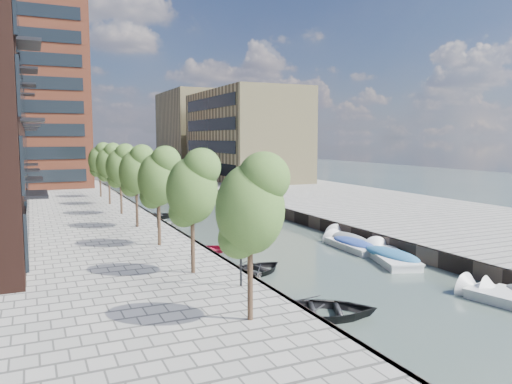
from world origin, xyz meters
TOP-DOWN VIEW (x-y plane):
  - water at (0.00, 40.00)m, footprint 300.00×300.00m
  - quay_right at (16.00, 40.00)m, footprint 20.00×140.00m
  - quay_wall_left at (-6.10, 40.00)m, footprint 0.25×140.00m
  - quay_wall_right at (6.10, 40.00)m, footprint 0.25×140.00m
  - far_closure at (0.00, 100.00)m, footprint 80.00×40.00m
  - tower at (-17.00, 65.00)m, footprint 18.00×18.00m
  - tan_block_near at (16.00, 62.00)m, footprint 12.00×25.00m
  - tan_block_far at (16.00, 88.00)m, footprint 12.00×20.00m
  - bridge at (0.00, 72.00)m, footprint 13.00×6.00m
  - tree_0 at (-8.50, 4.00)m, footprint 2.50×2.50m
  - tree_1 at (-8.50, 11.00)m, footprint 2.50×2.50m
  - tree_2 at (-8.50, 18.00)m, footprint 2.50×2.50m
  - tree_3 at (-8.50, 25.00)m, footprint 2.50×2.50m
  - tree_4 at (-8.50, 32.00)m, footprint 2.50×2.50m
  - tree_5 at (-8.50, 39.00)m, footprint 2.50×2.50m
  - tree_6 at (-8.50, 46.00)m, footprint 2.50×2.50m
  - lamp_0 at (-7.20, 8.00)m, footprint 0.24×0.24m
  - lamp_1 at (-7.20, 24.00)m, footprint 0.24×0.24m
  - lamp_2 at (-7.20, 40.00)m, footprint 0.24×0.24m
  - sloop_0 at (-4.57, 5.51)m, footprint 5.94×5.23m
  - sloop_1 at (-4.44, 12.86)m, footprint 5.18×4.47m
  - sloop_2 at (-5.40, 18.81)m, footprint 4.34×3.21m
  - sloop_3 at (-5.03, 29.27)m, footprint 4.82×3.95m
  - sloop_4 at (-5.16, 34.44)m, footprint 5.00×3.82m
  - motorboat_0 at (4.41, 16.23)m, footprint 2.01×5.25m
  - motorboat_2 at (4.24, 3.38)m, footprint 3.04×5.70m
  - motorboat_3 at (4.55, 12.23)m, footprint 3.63×5.93m
  - motorboat_4 at (5.13, 17.78)m, footprint 3.22×5.61m
  - car at (9.94, 65.84)m, footprint 2.11×4.02m

SIDE VIEW (x-z plane):
  - water at x=0.00m, z-range 0.00..0.00m
  - sloop_0 at x=-4.57m, z-range -0.51..0.51m
  - sloop_1 at x=-4.44m, z-range -0.45..0.45m
  - sloop_2 at x=-5.40m, z-range -0.43..0.43m
  - sloop_3 at x=-5.03m, z-range -0.44..0.44m
  - sloop_4 at x=-5.16m, z-range -0.48..0.48m
  - motorboat_2 at x=4.24m, z-range -0.80..1.01m
  - motorboat_0 at x=4.41m, z-range -0.65..1.07m
  - motorboat_4 at x=5.13m, z-range -0.67..1.10m
  - motorboat_3 at x=4.55m, z-range -0.71..1.16m
  - quay_right at x=16.00m, z-range 0.00..1.00m
  - quay_wall_left at x=-6.10m, z-range 0.00..1.00m
  - quay_wall_right at x=6.10m, z-range 0.00..1.00m
  - far_closure at x=0.00m, z-range 0.00..1.00m
  - bridge at x=0.00m, z-range 0.74..2.04m
  - car at x=9.94m, z-range 1.00..2.30m
  - lamp_0 at x=-7.20m, z-range 1.45..5.57m
  - lamp_1 at x=-7.20m, z-range 1.45..5.57m
  - lamp_2 at x=-7.20m, z-range 1.45..5.57m
  - tree_0 at x=-8.50m, z-range 2.33..8.28m
  - tree_1 at x=-8.50m, z-range 2.33..8.28m
  - tree_2 at x=-8.50m, z-range 2.33..8.28m
  - tree_3 at x=-8.50m, z-range 2.33..8.28m
  - tree_4 at x=-8.50m, z-range 2.33..8.28m
  - tree_5 at x=-8.50m, z-range 2.33..8.28m
  - tree_6 at x=-8.50m, z-range 2.33..8.28m
  - tan_block_near at x=16.00m, z-range 1.00..15.00m
  - tan_block_far at x=16.00m, z-range 1.00..17.00m
  - tower at x=-17.00m, z-range 1.00..31.00m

